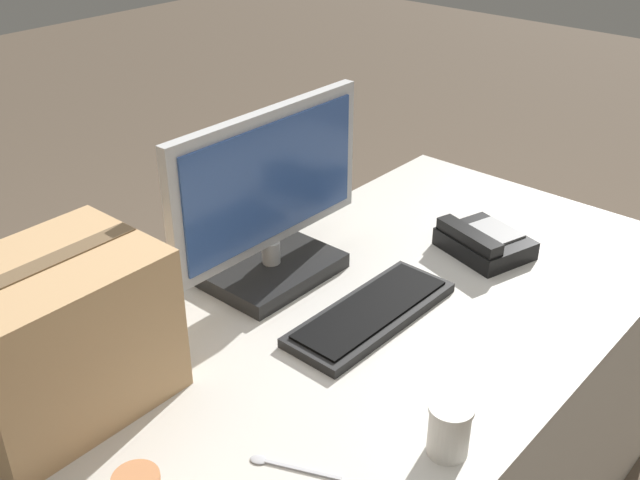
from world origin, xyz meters
TOP-DOWN VIEW (x-y plane):
  - office_desk at (0.00, 0.00)m, footprint 1.80×0.90m
  - monitor at (0.02, 0.29)m, footprint 0.58×0.23m
  - keyboard at (0.04, -0.00)m, footprint 0.43×0.16m
  - desk_phone at (0.46, -0.04)m, footprint 0.22×0.25m
  - paper_cup_right at (-0.20, -0.35)m, footprint 0.08×0.08m
  - spoon at (-0.41, -0.16)m, footprint 0.08×0.16m
  - cardboard_box at (-0.56, 0.26)m, footprint 0.38×0.28m

SIDE VIEW (x-z plane):
  - office_desk at x=0.00m, z-range 0.00..0.73m
  - spoon at x=-0.41m, z-range 0.73..0.74m
  - keyboard at x=0.04m, z-range 0.73..0.76m
  - desk_phone at x=0.46m, z-range 0.73..0.80m
  - paper_cup_right at x=-0.20m, z-range 0.73..0.84m
  - cardboard_box at x=-0.56m, z-range 0.73..1.04m
  - monitor at x=0.02m, z-range 0.71..1.13m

